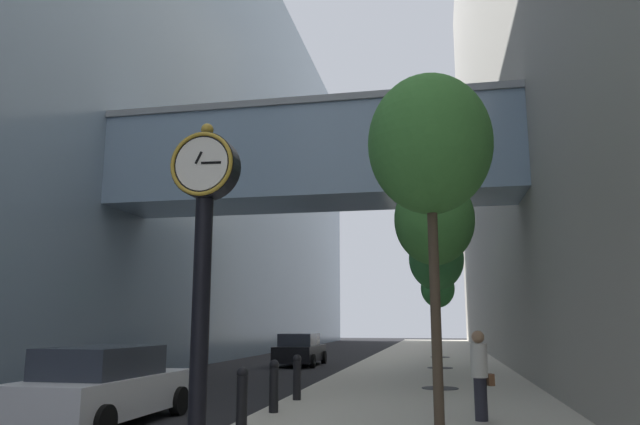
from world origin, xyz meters
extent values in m
plane|color=black|center=(0.00, 27.00, 0.00)|extent=(110.00, 110.00, 0.00)
cube|color=beige|center=(3.51, 30.00, 0.07)|extent=(7.02, 80.00, 0.14)
cube|color=slate|center=(-12.10, 30.00, 14.02)|extent=(9.00, 80.00, 28.04)
cube|color=#758EA8|center=(-0.29, 19.20, 7.87)|extent=(15.22, 3.20, 3.19)
cube|color=gray|center=(-0.29, 19.20, 9.59)|extent=(15.22, 3.40, 0.24)
cylinder|color=black|center=(1.25, 5.66, 2.15)|extent=(0.22, 0.22, 2.96)
cylinder|color=black|center=(1.25, 5.66, 4.05)|extent=(0.84, 0.28, 0.84)
torus|color=gold|center=(1.25, 5.50, 4.05)|extent=(0.82, 0.05, 0.82)
cylinder|color=white|center=(1.25, 5.51, 4.05)|extent=(0.69, 0.01, 0.69)
cylinder|color=white|center=(1.25, 5.81, 4.05)|extent=(0.69, 0.01, 0.69)
sphere|color=gold|center=(1.25, 5.66, 4.54)|extent=(0.16, 0.16, 0.16)
cube|color=black|center=(1.22, 5.50, 4.13)|extent=(0.10, 0.01, 0.16)
cube|color=black|center=(1.38, 5.50, 4.06)|extent=(0.26, 0.01, 0.04)
cylinder|color=black|center=(0.41, 7.63, 0.63)|extent=(0.21, 0.21, 0.97)
sphere|color=black|center=(0.41, 7.63, 1.17)|extent=(0.22, 0.22, 0.22)
cylinder|color=black|center=(0.41, 9.85, 0.63)|extent=(0.21, 0.21, 0.97)
sphere|color=black|center=(0.41, 9.85, 1.17)|extent=(0.22, 0.22, 0.22)
cylinder|color=black|center=(0.41, 12.07, 0.63)|extent=(0.21, 0.21, 0.97)
sphere|color=black|center=(0.41, 12.07, 1.17)|extent=(0.22, 0.22, 0.22)
cylinder|color=black|center=(0.41, 14.29, 0.63)|extent=(0.21, 0.21, 0.97)
sphere|color=black|center=(0.41, 14.29, 1.17)|extent=(0.22, 0.22, 0.22)
cylinder|color=#4C3D2D|center=(4.03, 9.42, 2.31)|extent=(0.18, 0.18, 4.34)
ellipsoid|color=#428438|center=(4.03, 9.42, 5.32)|extent=(2.26, 2.26, 2.60)
cylinder|color=#333335|center=(4.03, 17.76, 0.15)|extent=(1.10, 1.10, 0.02)
cylinder|color=#4C3D2D|center=(4.03, 17.76, 2.26)|extent=(0.18, 0.18, 4.24)
ellipsoid|color=#428438|center=(4.03, 17.76, 5.32)|extent=(2.53, 2.53, 2.91)
cylinder|color=#333335|center=(4.03, 26.09, 0.15)|extent=(1.10, 1.10, 0.02)
cylinder|color=#4C3D2D|center=(4.03, 26.09, 2.08)|extent=(0.18, 0.18, 3.88)
ellipsoid|color=#387F3D|center=(4.03, 26.09, 4.94)|extent=(2.46, 2.46, 2.83)
cylinder|color=#333335|center=(4.03, 34.42, 0.15)|extent=(1.10, 1.10, 0.02)
cylinder|color=#4C3D2D|center=(4.03, 34.42, 1.74)|extent=(0.18, 0.18, 3.20)
ellipsoid|color=#2D7033|center=(4.03, 34.42, 4.07)|extent=(1.95, 1.95, 2.25)
cylinder|color=#23232D|center=(4.86, 11.80, 0.57)|extent=(0.32, 0.32, 0.85)
cylinder|color=silver|center=(4.86, 11.80, 1.34)|extent=(0.42, 0.42, 0.69)
sphere|color=#9E7556|center=(4.86, 11.80, 1.81)|extent=(0.26, 0.26, 0.26)
cube|color=brown|center=(5.07, 11.86, 0.95)|extent=(0.17, 0.23, 0.24)
cube|color=silver|center=(-2.87, 10.66, 0.61)|extent=(1.98, 4.60, 0.77)
cube|color=#282D38|center=(-2.88, 10.43, 1.29)|extent=(1.71, 2.59, 0.63)
cylinder|color=black|center=(-3.78, 12.23, 0.32)|extent=(0.23, 0.64, 0.64)
cylinder|color=black|center=(-1.90, 12.19, 0.32)|extent=(0.23, 0.64, 0.64)
cylinder|color=black|center=(-3.85, 9.13, 0.32)|extent=(0.23, 0.64, 0.64)
cylinder|color=black|center=(-1.97, 9.09, 0.32)|extent=(0.23, 0.64, 0.64)
cube|color=black|center=(-2.78, 28.34, 0.60)|extent=(1.92, 4.60, 0.75)
cube|color=#282D38|center=(-2.77, 28.11, 1.26)|extent=(1.66, 2.58, 0.61)
cylinder|color=black|center=(-3.72, 29.88, 0.32)|extent=(0.23, 0.64, 0.64)
cylinder|color=black|center=(-1.89, 29.91, 0.32)|extent=(0.23, 0.64, 0.64)
cylinder|color=black|center=(-3.67, 26.77, 0.32)|extent=(0.23, 0.64, 0.64)
cylinder|color=black|center=(-1.83, 26.81, 0.32)|extent=(0.23, 0.64, 0.64)
camera|label=1|loc=(4.10, -1.23, 2.11)|focal=33.43mm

